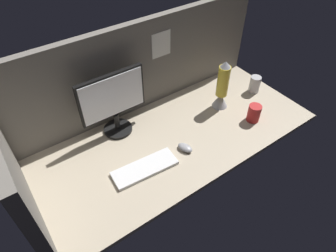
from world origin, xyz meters
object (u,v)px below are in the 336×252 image
at_px(keyboard, 145,168).
at_px(mug_red_plastic, 254,113).
at_px(monitor, 113,101).
at_px(mouse, 185,148).
at_px(lava_lamp, 222,88).
at_px(mug_steel, 255,84).

relative_size(keyboard, mug_red_plastic, 3.17).
bearing_deg(monitor, mug_red_plastic, -29.40).
height_order(monitor, mouse, monitor).
xyz_separation_m(keyboard, mouse, (0.27, -0.01, 0.01)).
bearing_deg(mug_red_plastic, monitor, 150.60).
bearing_deg(lava_lamp, mouse, -157.24).
distance_m(keyboard, lava_lamp, 0.76).
xyz_separation_m(monitor, mug_steel, (1.01, -0.22, -0.17)).
bearing_deg(monitor, lava_lamp, -15.99).
xyz_separation_m(monitor, mouse, (0.25, -0.39, -0.21)).
relative_size(keyboard, lava_lamp, 1.05).
height_order(keyboard, mouse, mouse).
xyz_separation_m(mouse, mug_steel, (0.76, 0.17, 0.04)).
distance_m(mug_red_plastic, mug_steel, 0.32).
distance_m(keyboard, mug_steel, 1.05).
bearing_deg(mug_red_plastic, mug_steel, 42.15).
relative_size(mouse, lava_lamp, 0.27).
distance_m(monitor, keyboard, 0.43).
relative_size(monitor, mouse, 4.30).
bearing_deg(mug_steel, mug_red_plastic, -137.85).
relative_size(keyboard, mug_steel, 2.99).
relative_size(monitor, mug_steel, 3.34).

